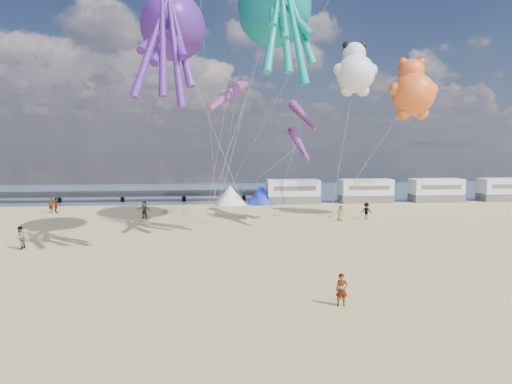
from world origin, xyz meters
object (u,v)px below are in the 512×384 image
sandbag_b (248,218)px  tent_white (230,195)px  motorhome_1 (366,191)px  sandbag_d (276,215)px  windsock_right (300,145)px  kite_octopus_purple (173,28)px  kite_octopus_teal (274,9)px  windsock_mid (303,116)px  tent_blue (262,194)px  sandbag_a (206,222)px  beachgoer_3 (56,205)px  beachgoer_1 (20,238)px  motorhome_2 (436,190)px  motorhome_0 (293,192)px  windsock_left (227,96)px  kite_panda (355,74)px  beachgoer_2 (366,211)px  beachgoer_5 (51,205)px  kite_teddy_orange (413,94)px  sandbag_e (217,213)px  beachgoer_0 (340,213)px  sandbag_c (331,216)px  standing_person (342,290)px  motorhome_3 (505,190)px

sandbag_b → tent_white: bearing=96.7°
motorhome_1 → sandbag_d: size_ratio=13.20×
windsock_right → kite_octopus_purple: bearing=-162.9°
kite_octopus_purple → kite_octopus_teal: bearing=30.5°
tent_white → windsock_mid: size_ratio=0.64×
tent_blue → sandbag_a: bearing=-116.5°
beachgoer_3 → beachgoer_1: bearing=-177.0°
motorhome_2 → beachgoer_3: (-46.21, -5.69, -0.66)m
beachgoer_3 → sandbag_d: 24.04m
motorhome_0 → windsock_left: (-8.86, -19.63, 9.86)m
motorhome_0 → motorhome_1: same height
sandbag_b → kite_panda: size_ratio=0.09×
beachgoer_2 → kite_panda: size_ratio=0.29×
beachgoer_1 → sandbag_b: beachgoer_1 is taller
kite_octopus_teal → windsock_right: size_ratio=2.38×
motorhome_1 → sandbag_d: (-13.08, -10.05, -1.39)m
beachgoer_5 → motorhome_2: bearing=31.1°
tent_white → tent_blue: same height
motorhome_2 → sandbag_b: motorhome_2 is taller
kite_panda → kite_teddy_orange: size_ratio=0.80×
beachgoer_3 → sandbag_b: 21.52m
kite_teddy_orange → windsock_right: size_ratio=1.30×
beachgoer_2 → windsock_right: windsock_right is taller
sandbag_e → kite_teddy_orange: kite_teddy_orange is taller
sandbag_d → windsock_left: (-5.28, -9.59, 11.25)m
motorhome_0 → beachgoer_0: (2.30, -13.70, -0.74)m
sandbag_c → tent_blue: bearing=117.7°
standing_person → sandbag_b: size_ratio=3.06×
tent_white → sandbag_e: size_ratio=8.00×
motorhome_2 → beachgoer_5: (-46.84, -5.40, -0.66)m
sandbag_e → standing_person: bearing=-79.0°
beachgoer_0 → windsock_mid: (-3.49, 1.53, 9.48)m
beachgoer_2 → sandbag_d: size_ratio=3.34×
motorhome_2 → windsock_left: bearing=-144.8°
kite_panda → sandbag_d: bearing=123.8°
sandbag_c → windsock_mid: 10.64m
motorhome_0 → standing_person: 37.00m
windsock_mid → sandbag_a: bearing=177.8°
beachgoer_2 → kite_panda: kite_panda is taller
sandbag_c → windsock_right: 9.78m
motorhome_3 → windsock_right: windsock_right is taller
motorhome_0 → kite_octopus_teal: size_ratio=0.50×
beachgoer_5 → sandbag_b: (21.24, -6.44, -0.73)m
beachgoer_2 → windsock_mid: 11.37m
windsock_mid → tent_white: bearing=108.0°
standing_person → beachgoer_5: (-23.68, 31.35, 0.07)m
beachgoer_3 → motorhome_3: bearing=-92.0°
windsock_mid → motorhome_0: bearing=73.2°
beachgoer_0 → tent_white: bearing=139.0°
tent_blue → windsock_mid: (2.81, -12.17, 9.04)m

